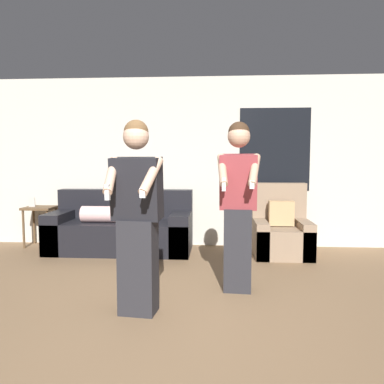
# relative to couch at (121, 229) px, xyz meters

# --- Properties ---
(ground_plane) EXTENTS (14.00, 14.00, 0.00)m
(ground_plane) POSITION_rel_couch_xyz_m (1.06, -2.88, -0.33)
(ground_plane) COLOR #846647
(wall_back) EXTENTS (6.80, 0.07, 2.70)m
(wall_back) POSITION_rel_couch_xyz_m (1.08, 0.48, 1.02)
(wall_back) COLOR beige
(wall_back) RESTS_ON ground_plane
(couch) EXTENTS (2.13, 0.89, 0.92)m
(couch) POSITION_rel_couch_xyz_m (0.00, 0.00, 0.00)
(couch) COLOR black
(couch) RESTS_ON ground_plane
(armchair) EXTENTS (0.80, 0.81, 1.04)m
(armchair) POSITION_rel_couch_xyz_m (2.40, -0.07, 0.00)
(armchair) COLOR #937A60
(armchair) RESTS_ON ground_plane
(side_table) EXTENTS (0.47, 0.42, 0.79)m
(side_table) POSITION_rel_couch_xyz_m (-1.38, 0.21, 0.20)
(side_table) COLOR brown
(side_table) RESTS_ON ground_plane
(person_left) EXTENTS (0.49, 0.50, 1.74)m
(person_left) POSITION_rel_couch_xyz_m (0.75, -2.31, 0.56)
(person_left) COLOR #28282D
(person_left) RESTS_ON ground_plane
(person_right) EXTENTS (0.45, 0.50, 1.78)m
(person_right) POSITION_rel_couch_xyz_m (1.68, -1.67, 0.60)
(person_right) COLOR #28282D
(person_right) RESTS_ON ground_plane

